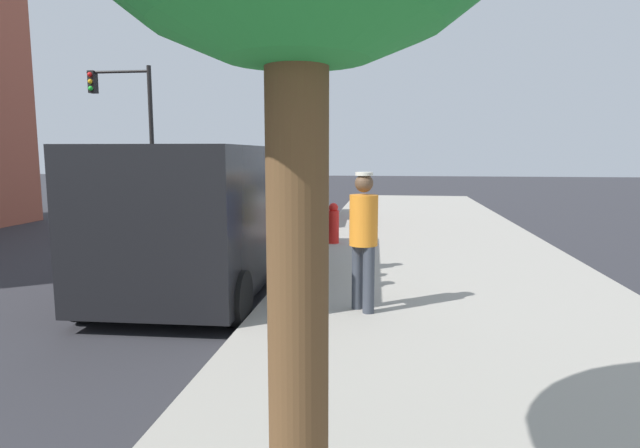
{
  "coord_description": "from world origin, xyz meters",
  "views": [
    {
      "loc": [
        2.64,
        -7.94,
        2.05
      ],
      "look_at": [
        1.65,
        -0.6,
        1.05
      ],
      "focal_mm": 29.45,
      "sensor_mm": 36.0,
      "label": 1
    }
  ],
  "objects": [
    {
      "name": "ground_plane",
      "position": [
        0.0,
        0.0,
        0.0
      ],
      "size": [
        80.0,
        80.0,
        0.0
      ],
      "primitive_type": "plane",
      "color": "#2D2D33"
    },
    {
      "name": "sidewalk_slab",
      "position": [
        3.5,
        0.0,
        0.07
      ],
      "size": [
        5.0,
        32.0,
        0.15
      ],
      "primitive_type": "cube",
      "color": "#9E998E",
      "rests_on": "ground"
    },
    {
      "name": "parking_meter_near",
      "position": [
        1.35,
        -0.6,
        1.18
      ],
      "size": [
        0.14,
        0.18,
        1.52
      ],
      "color": "gray",
      "rests_on": "sidewalk_slab"
    },
    {
      "name": "pedestrian_in_blue",
      "position": [
        1.27,
        -1.25,
        1.1
      ],
      "size": [
        0.34,
        0.36,
        1.66
      ],
      "color": "#4C608C",
      "rests_on": "sidewalk_slab"
    },
    {
      "name": "pedestrian_in_orange",
      "position": [
        2.33,
        -1.73,
        1.11
      ],
      "size": [
        0.34,
        0.34,
        1.68
      ],
      "color": "#383D47",
      "rests_on": "sidewalk_slab"
    },
    {
      "name": "pedestrian_in_yellow",
      "position": [
        1.43,
        0.1,
        1.09
      ],
      "size": [
        0.34,
        0.36,
        1.64
      ],
      "color": "#726656",
      "rests_on": "sidewalk_slab"
    },
    {
      "name": "parked_van",
      "position": [
        -0.15,
        -0.08,
        1.15
      ],
      "size": [
        2.27,
        5.26,
        2.15
      ],
      "color": "black",
      "rests_on": "ground"
    },
    {
      "name": "parked_sedan_ahead",
      "position": [
        -0.26,
        7.14,
        0.75
      ],
      "size": [
        2.13,
        4.48,
        1.65
      ],
      "color": "maroon",
      "rests_on": "ground"
    },
    {
      "name": "traffic_light_corner",
      "position": [
        -6.98,
        10.64,
        3.52
      ],
      "size": [
        2.48,
        0.42,
        5.2
      ],
      "color": "black",
      "rests_on": "ground"
    },
    {
      "name": "fire_hydrant",
      "position": [
        1.45,
        3.02,
        0.57
      ],
      "size": [
        0.24,
        0.24,
        0.86
      ],
      "color": "red",
      "rests_on": "sidewalk_slab"
    }
  ]
}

